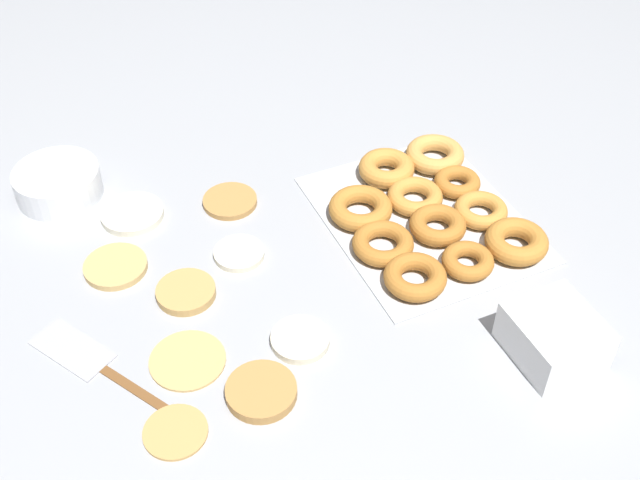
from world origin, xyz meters
The scene contains 14 objects.
ground_plane centered at (0.00, 0.00, 0.00)m, with size 3.00×3.00×0.00m, color #9EA0A5.
pancake_0 centered at (-0.20, 0.11, 0.01)m, with size 0.10×0.10×0.02m, color #B27F42.
pancake_1 centered at (0.07, 0.04, 0.01)m, with size 0.08×0.08×0.01m, color beige.
pancake_2 centered at (-0.14, 0.02, 0.01)m, with size 0.09×0.09×0.01m, color beige.
pancake_3 centered at (-0.21, 0.24, 0.00)m, with size 0.09×0.09×0.01m, color tan.
pancake_4 centered at (0.13, 0.24, 0.01)m, with size 0.10×0.10×0.01m, color tan.
pancake_5 centered at (0.24, 0.18, 0.01)m, with size 0.11×0.11×0.01m, color silver.
pancake_6 centered at (0.21, 0.01, 0.01)m, with size 0.10×0.10×0.01m, color #B27F42.
pancake_7 centered at (-0.10, 0.19, 0.00)m, with size 0.11×0.11×0.01m, color tan.
pancake_8 centered at (0.02, 0.15, 0.01)m, with size 0.09×0.09×0.01m, color tan.
donut_tray centered at (0.02, -0.28, 0.02)m, with size 0.39×0.32×0.04m.
batter_bowl centered at (0.35, 0.28, 0.03)m, with size 0.15×0.15×0.05m.
container_stack centered at (-0.31, -0.30, 0.03)m, with size 0.13×0.12×0.07m.
spatula centered at (-0.04, 0.32, 0.00)m, with size 0.26×0.18×0.01m.
Camera 1 is at (-0.85, 0.32, 0.92)m, focal length 45.00 mm.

